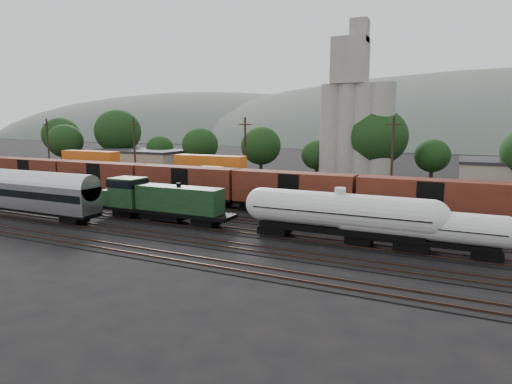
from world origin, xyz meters
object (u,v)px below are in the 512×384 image
at_px(tank_car_a, 339,213).
at_px(passenger_coach, 18,190).
at_px(green_locomotive, 157,199).
at_px(orange_locomotive, 236,184).
at_px(grain_silo, 355,122).

bearing_deg(tank_car_a, passenger_coach, -172.30).
distance_m(green_locomotive, orange_locomotive, 15.13).
relative_size(tank_car_a, grain_silo, 0.65).
distance_m(passenger_coach, orange_locomotive, 27.08).
xyz_separation_m(orange_locomotive, grain_silo, (10.66, 26.00, 8.73)).
bearing_deg(tank_car_a, orange_locomotive, 141.28).
height_order(orange_locomotive, grain_silo, grain_silo).
height_order(tank_car_a, passenger_coach, passenger_coach).
bearing_deg(passenger_coach, tank_car_a, 7.70).
bearing_deg(passenger_coach, grain_silo, 57.85).
bearing_deg(orange_locomotive, grain_silo, 67.70).
bearing_deg(grain_silo, tank_car_a, -78.89).
distance_m(tank_car_a, orange_locomotive, 23.99).
xyz_separation_m(green_locomotive, tank_car_a, (20.67, 0.00, 0.34)).
xyz_separation_m(passenger_coach, orange_locomotive, (18.25, 20.00, -0.74)).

